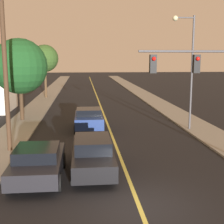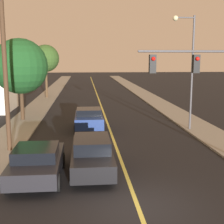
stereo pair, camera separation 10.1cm
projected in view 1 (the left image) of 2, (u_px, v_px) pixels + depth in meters
name	position (u px, v px, depth m)	size (l,w,h in m)	color
ground_plane	(139.00, 207.00, 10.76)	(200.00, 200.00, 0.00)	black
road_surface	(95.00, 92.00, 46.06)	(10.55, 80.00, 0.01)	black
sidewalk_left	(51.00, 93.00, 45.44)	(2.50, 80.00, 0.12)	gray
sidewalk_right	(139.00, 92.00, 46.66)	(2.50, 80.00, 0.12)	gray
car_near_lane_front	(93.00, 153.00, 14.13)	(1.91, 5.14, 1.58)	black
car_near_lane_second	(89.00, 119.00, 21.99)	(2.04, 3.89, 1.58)	navy
car_outer_lane_front	(38.00, 162.00, 13.06)	(2.10, 4.27, 1.46)	black
traffic_signal_mast	(201.00, 78.00, 15.53)	(4.94, 0.42, 5.52)	#47474C
streetlamp_right	(188.00, 59.00, 21.24)	(1.54, 0.36, 7.74)	#47474C
utility_pole_left	(5.00, 65.00, 16.17)	(1.60, 0.24, 8.82)	#422D1E
tree_left_near	(20.00, 66.00, 24.55)	(4.37, 4.37, 6.48)	#3D2B1C
tree_left_far	(45.00, 59.00, 38.68)	(3.36, 3.36, 6.56)	#4C3823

